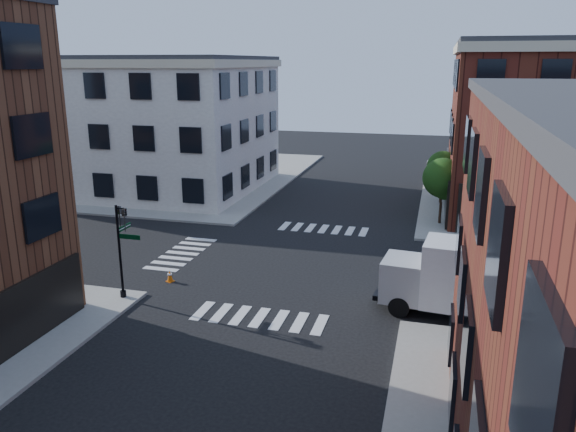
% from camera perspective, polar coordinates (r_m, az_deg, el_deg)
% --- Properties ---
extents(ground, '(120.00, 120.00, 0.00)m').
position_cam_1_polar(ground, '(31.22, 1.05, -4.91)').
color(ground, black).
rests_on(ground, ground).
extents(sidewalk_nw, '(30.00, 30.00, 0.15)m').
position_cam_1_polar(sidewalk_nw, '(57.84, -14.32, 4.21)').
color(sidewalk_nw, gray).
rests_on(sidewalk_nw, ground).
extents(building_nw, '(22.00, 16.00, 11.00)m').
position_cam_1_polar(building_nw, '(51.77, -15.46, 8.95)').
color(building_nw, beige).
rests_on(building_nw, ground).
extents(tree_near, '(2.69, 2.69, 4.49)m').
position_cam_1_polar(tree_near, '(39.16, 15.52, 3.54)').
color(tree_near, black).
rests_on(tree_near, ground).
extents(tree_far, '(2.43, 2.43, 4.07)m').
position_cam_1_polar(tree_far, '(45.11, 15.50, 4.68)').
color(tree_far, black).
rests_on(tree_far, ground).
extents(signal_pole, '(1.29, 1.24, 4.60)m').
position_cam_1_polar(signal_pole, '(26.95, -16.52, -2.48)').
color(signal_pole, black).
rests_on(signal_pole, ground).
extents(box_truck, '(7.64, 2.98, 3.39)m').
position_cam_1_polar(box_truck, '(25.55, 18.17, -6.21)').
color(box_truck, silver).
rests_on(box_truck, ground).
extents(traffic_cone, '(0.44, 0.44, 0.63)m').
position_cam_1_polar(traffic_cone, '(29.35, -11.91, -5.98)').
color(traffic_cone, '#DC5F09').
rests_on(traffic_cone, ground).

